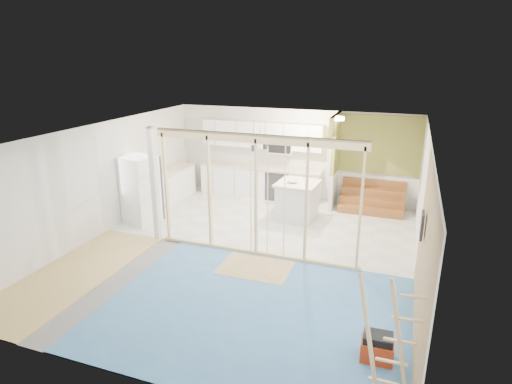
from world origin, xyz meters
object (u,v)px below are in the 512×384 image
(island, at_px, (297,201))
(toolbox, at_px, (377,348))
(fridge, at_px, (141,190))
(ladder, at_px, (388,340))

(island, height_order, toolbox, island)
(fridge, relative_size, ladder, 1.05)
(fridge, xyz_separation_m, island, (3.64, 1.50, -0.36))
(toolbox, distance_m, ladder, 0.92)
(fridge, height_order, ladder, fridge)
(island, xyz_separation_m, toolbox, (2.40, -4.82, -0.29))
(island, height_order, ladder, ladder)
(island, xyz_separation_m, ladder, (2.53, -5.48, 0.33))
(fridge, height_order, island, fridge)
(fridge, distance_m, toolbox, 6.92)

